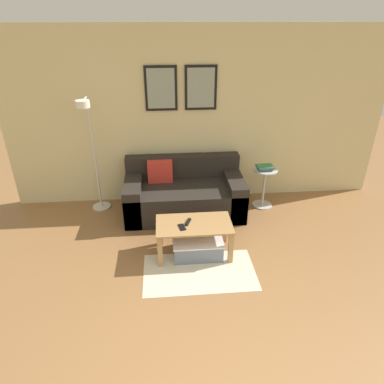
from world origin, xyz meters
The scene contains 10 objects.
wall_back centered at (0.00, 3.56, 1.28)m, with size 5.60×0.09×2.55m.
area_rug centered at (-0.18, 1.68, 0.00)m, with size 1.28×0.73×0.01m, color beige.
couch centered at (-0.26, 3.08, 0.28)m, with size 1.70×0.89×0.77m.
coffee_table centered at (-0.21, 2.05, 0.34)m, with size 0.90×0.50×0.43m.
storage_bin centered at (-0.17, 2.03, 0.12)m, with size 0.60×0.44×0.23m.
floor_lamp centered at (-1.51, 3.16, 1.04)m, with size 0.27×0.51×1.69m.
side_table centered at (0.96, 3.14, 0.36)m, with size 0.35×0.35×0.60m.
book_stack centered at (0.94, 3.13, 0.64)m, with size 0.25×0.19×0.06m.
remote_control centered at (-0.28, 2.07, 0.44)m, with size 0.04×0.15×0.02m, color black.
cell_phone centered at (-0.36, 1.97, 0.43)m, with size 0.07×0.14×0.01m, color black.
Camera 1 is at (-0.53, -1.37, 2.63)m, focal length 32.00 mm.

